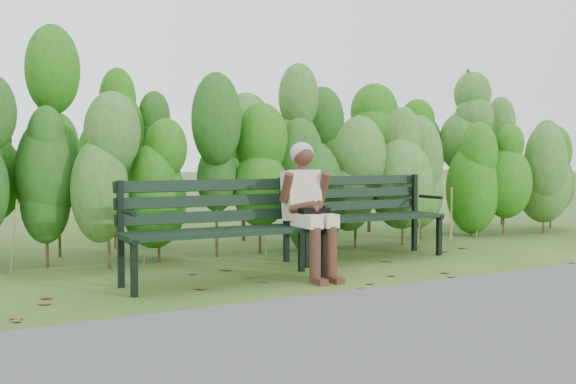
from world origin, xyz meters
TOP-DOWN VIEW (x-y plane):
  - ground at (0.00, 0.00)m, footprint 80.00×80.00m
  - footpath at (0.00, -2.20)m, footprint 60.00×2.50m
  - hedge_band at (0.00, 1.86)m, footprint 11.04×1.67m
  - leaf_litter at (-0.63, -0.08)m, footprint 5.93×2.21m
  - bench_left at (-0.85, 0.02)m, footprint 1.82×0.66m
  - bench_right at (1.03, 0.58)m, footprint 1.79×0.60m
  - seated_woman at (-0.10, -0.19)m, footprint 0.47×0.69m

SIDE VIEW (x-z plane):
  - ground at x=0.00m, z-range 0.00..0.00m
  - leaf_litter at x=-0.63m, z-range 0.00..0.01m
  - footpath at x=0.00m, z-range 0.00..0.01m
  - bench_right at x=1.03m, z-range 0.08..0.97m
  - bench_left at x=-0.85m, z-range 0.08..0.98m
  - seated_woman at x=-0.10m, z-range 0.09..1.32m
  - hedge_band at x=0.00m, z-range 0.05..2.47m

